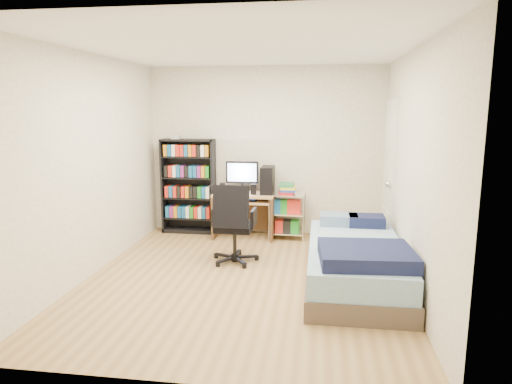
# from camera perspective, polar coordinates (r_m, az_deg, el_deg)

# --- Properties ---
(room) EXTENTS (3.58, 4.08, 2.58)m
(room) POSITION_cam_1_polar(r_m,az_deg,el_deg) (4.89, -1.60, 2.93)
(room) COLOR #A78653
(room) RESTS_ON ground
(media_shelf) EXTENTS (0.80, 0.27, 1.49)m
(media_shelf) POSITION_cam_1_polar(r_m,az_deg,el_deg) (7.00, -8.43, 0.87)
(media_shelf) COLOR black
(media_shelf) RESTS_ON room
(computer_desk) EXTENTS (0.89, 0.52, 1.12)m
(computer_desk) POSITION_cam_1_polar(r_m,az_deg,el_deg) (6.69, -0.68, -0.61)
(computer_desk) COLOR tan
(computer_desk) RESTS_ON room
(office_chair) EXTENTS (0.60, 0.60, 1.00)m
(office_chair) POSITION_cam_1_polar(r_m,az_deg,el_deg) (5.64, -2.77, -5.72)
(office_chair) COLOR black
(office_chair) RESTS_ON room
(wire_cart) EXTENTS (0.52, 0.39, 0.82)m
(wire_cart) POSITION_cam_1_polar(r_m,az_deg,el_deg) (6.64, 3.98, -1.33)
(wire_cart) COLOR white
(wire_cart) RESTS_ON room
(bed) EXTENTS (1.03, 2.05, 0.58)m
(bed) POSITION_cam_1_polar(r_m,az_deg,el_deg) (5.08, 12.35, -8.54)
(bed) COLOR #4F433B
(bed) RESTS_ON room
(door) EXTENTS (0.12, 0.80, 2.00)m
(door) POSITION_cam_1_polar(r_m,az_deg,el_deg) (6.26, 16.33, 1.87)
(door) COLOR silver
(door) RESTS_ON room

